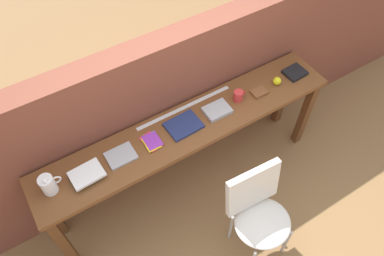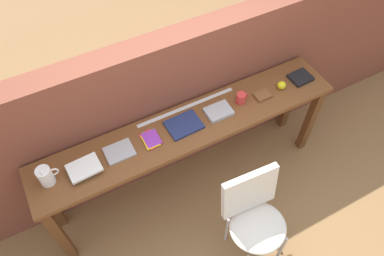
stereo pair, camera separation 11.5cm
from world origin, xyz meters
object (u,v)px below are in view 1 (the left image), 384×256
at_px(chair_white_moulded, 259,211).
at_px(mug, 238,96).
at_px(pitcher_white, 48,185).
at_px(pamphlet_pile_colourful, 152,141).
at_px(book_stack_leftmost, 86,175).
at_px(leather_journal_brown, 259,92).
at_px(book_repair_rightmost, 295,72).
at_px(book_open_centre, 184,125).
at_px(magazine_cycling, 121,156).
at_px(sports_ball_small, 277,81).

xyz_separation_m(chair_white_moulded, mug, (0.32, 0.76, 0.40)).
bearing_deg(pitcher_white, pamphlet_pile_colourful, -0.19).
bearing_deg(pamphlet_pile_colourful, book_stack_leftmost, -177.07).
bearing_deg(leather_journal_brown, book_repair_rightmost, 2.56).
relative_size(book_open_centre, book_repair_rightmost, 1.47).
xyz_separation_m(book_open_centre, mug, (0.52, 0.00, 0.03)).
bearing_deg(pamphlet_pile_colourful, pitcher_white, 179.81).
xyz_separation_m(pamphlet_pile_colourful, book_open_centre, (0.28, 0.00, 0.00)).
relative_size(chair_white_moulded, pitcher_white, 4.85).
xyz_separation_m(pitcher_white, leather_journal_brown, (1.75, -0.03, -0.07)).
distance_m(magazine_cycling, book_open_centre, 0.53).
distance_m(leather_journal_brown, book_repair_rightmost, 0.40).
bearing_deg(pitcher_white, book_stack_leftmost, -7.00).
height_order(book_stack_leftmost, book_repair_rightmost, book_stack_leftmost).
xyz_separation_m(magazine_cycling, pamphlet_pile_colourful, (0.25, -0.00, -0.00)).
height_order(book_stack_leftmost, sports_ball_small, sports_ball_small).
xyz_separation_m(pitcher_white, mug, (1.56, 0.00, -0.03)).
relative_size(book_stack_leftmost, pamphlet_pile_colourful, 1.26).
bearing_deg(pamphlet_pile_colourful, sports_ball_small, -1.22).
distance_m(book_stack_leftmost, pamphlet_pile_colourful, 0.53).
xyz_separation_m(book_stack_leftmost, magazine_cycling, (0.28, 0.03, -0.02)).
relative_size(chair_white_moulded, book_repair_rightmost, 4.99).
xyz_separation_m(book_stack_leftmost, leather_journal_brown, (1.51, -0.00, -0.02)).
distance_m(mug, leather_journal_brown, 0.19).
bearing_deg(book_stack_leftmost, pamphlet_pile_colourful, 2.93).
bearing_deg(magazine_cycling, sports_ball_small, -1.10).
bearing_deg(book_open_centre, sports_ball_small, -4.10).
bearing_deg(book_open_centre, pamphlet_pile_colourful, 177.86).
distance_m(sports_ball_small, book_repair_rightmost, 0.21).
bearing_deg(chair_white_moulded, sports_ball_small, 46.67).
bearing_deg(leather_journal_brown, pamphlet_pile_colourful, 178.33).
relative_size(leather_journal_brown, book_repair_rightmost, 0.73).
distance_m(chair_white_moulded, book_stack_leftmost, 1.30).
distance_m(pitcher_white, book_open_centre, 1.05).
relative_size(pitcher_white, magazine_cycling, 0.88).
bearing_deg(sports_ball_small, pitcher_white, 179.19).
bearing_deg(pitcher_white, book_repair_rightmost, -0.40).
relative_size(magazine_cycling, book_open_centre, 0.79).
relative_size(sports_ball_small, book_repair_rightmost, 0.39).
bearing_deg(chair_white_moulded, magazine_cycling, 133.81).
relative_size(chair_white_moulded, book_open_centre, 3.40).
xyz_separation_m(book_stack_leftmost, book_open_centre, (0.80, 0.03, -0.02)).
xyz_separation_m(chair_white_moulded, magazine_cycling, (-0.73, 0.76, 0.36)).
bearing_deg(pitcher_white, chair_white_moulded, -31.39).
distance_m(book_stack_leftmost, book_open_centre, 0.81).
height_order(magazine_cycling, book_repair_rightmost, book_repair_rightmost).
distance_m(chair_white_moulded, pitcher_white, 1.52).
bearing_deg(sports_ball_small, chair_white_moulded, -133.33).
bearing_deg(chair_white_moulded, book_stack_leftmost, 143.99).
bearing_deg(pitcher_white, book_open_centre, -0.06).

